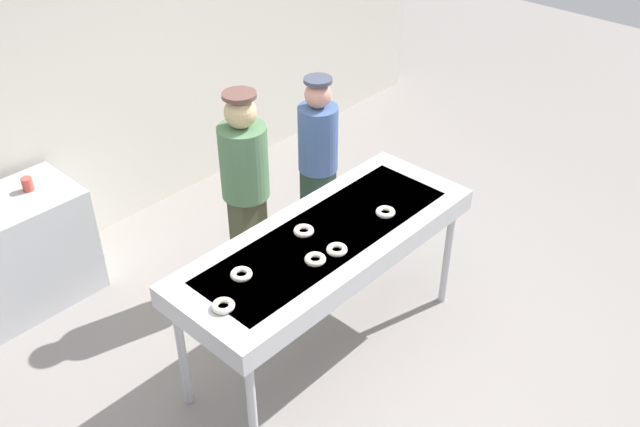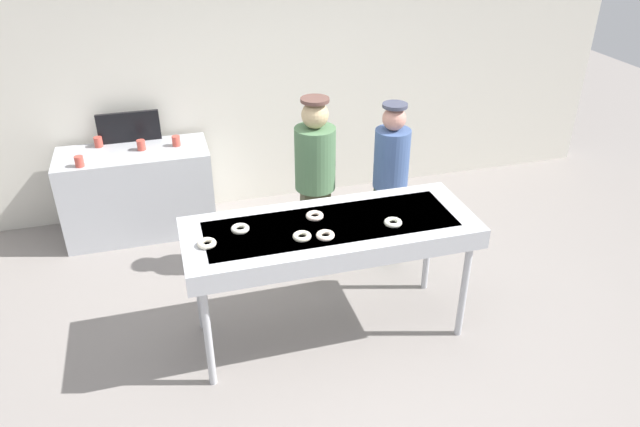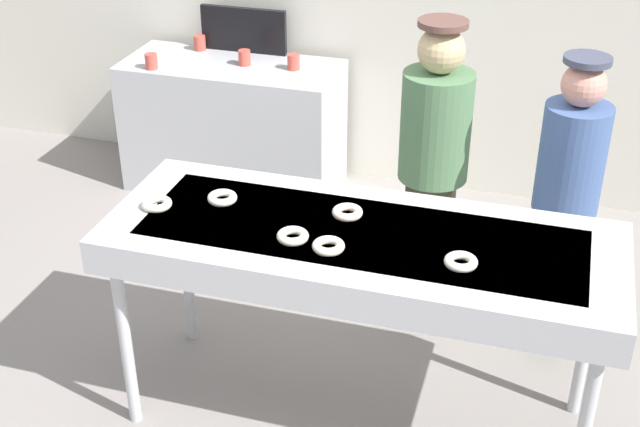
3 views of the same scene
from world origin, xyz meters
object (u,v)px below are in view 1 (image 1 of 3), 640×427
at_px(worker_baker, 318,161).
at_px(sugar_donut_4, 241,274).
at_px(sugar_donut_0, 337,250).
at_px(paper_cup_1, 27,184).
at_px(sugar_donut_1, 223,306).
at_px(fryer_conveyor, 326,245).
at_px(worker_assistant, 245,180).
at_px(sugar_donut_5, 385,212).
at_px(sugar_donut_2, 304,231).
at_px(sugar_donut_3, 315,259).

bearing_deg(worker_baker, sugar_donut_4, 16.18).
bearing_deg(sugar_donut_0, paper_cup_1, 111.54).
height_order(sugar_donut_1, worker_baker, worker_baker).
bearing_deg(fryer_conveyor, sugar_donut_1, -176.83).
height_order(fryer_conveyor, sugar_donut_4, sugar_donut_4).
distance_m(sugar_donut_0, worker_assistant, 1.14).
bearing_deg(paper_cup_1, fryer_conveyor, -64.73).
distance_m(worker_baker, worker_assistant, 0.68).
xyz_separation_m(sugar_donut_1, sugar_donut_4, (0.25, 0.13, 0.00)).
bearing_deg(worker_baker, fryer_conveyor, 34.83).
xyz_separation_m(sugar_donut_0, sugar_donut_5, (0.53, 0.04, 0.00)).
distance_m(sugar_donut_4, paper_cup_1, 2.01).
height_order(sugar_donut_0, sugar_donut_5, same).
xyz_separation_m(sugar_donut_5, paper_cup_1, (-1.41, 2.20, -0.08)).
xyz_separation_m(sugar_donut_0, worker_baker, (0.90, 1.00, -0.15)).
distance_m(sugar_donut_2, worker_assistant, 0.86).
xyz_separation_m(sugar_donut_1, worker_baker, (1.72, 0.88, -0.15)).
relative_size(sugar_donut_1, sugar_donut_2, 1.00).
xyz_separation_m(sugar_donut_2, sugar_donut_5, (0.52, -0.25, 0.00)).
bearing_deg(fryer_conveyor, sugar_donut_4, 172.85).
xyz_separation_m(sugar_donut_2, worker_assistant, (0.23, 0.83, -0.08)).
relative_size(sugar_donut_3, worker_baker, 0.08).
height_order(sugar_donut_1, sugar_donut_3, same).
bearing_deg(sugar_donut_1, worker_assistant, 43.35).
bearing_deg(sugar_donut_2, paper_cup_1, 114.41).
xyz_separation_m(fryer_conveyor, sugar_donut_3, (-0.25, -0.14, 0.10)).
bearing_deg(fryer_conveyor, sugar_donut_5, -17.38).
bearing_deg(sugar_donut_0, sugar_donut_5, 3.93).
relative_size(sugar_donut_5, worker_assistant, 0.08).
height_order(sugar_donut_0, worker_baker, worker_baker).
xyz_separation_m(worker_assistant, paper_cup_1, (-1.12, 1.12, -0.00)).
height_order(fryer_conveyor, worker_baker, worker_baker).
distance_m(sugar_donut_4, sugar_donut_5, 1.11).
bearing_deg(sugar_donut_0, worker_assistant, 78.10).
distance_m(sugar_donut_2, paper_cup_1, 2.14).
distance_m(fryer_conveyor, sugar_donut_0, 0.22).
bearing_deg(sugar_donut_1, sugar_donut_4, 27.61).
distance_m(sugar_donut_0, paper_cup_1, 2.41).
relative_size(sugar_donut_0, sugar_donut_1, 1.00).
xyz_separation_m(fryer_conveyor, sugar_donut_5, (0.43, -0.14, 0.10)).
height_order(sugar_donut_0, sugar_donut_2, same).
distance_m(fryer_conveyor, worker_baker, 1.16).
bearing_deg(sugar_donut_0, sugar_donut_2, 89.71).
bearing_deg(sugar_donut_3, fryer_conveyor, 28.98).
relative_size(sugar_donut_0, worker_baker, 0.08).
xyz_separation_m(sugar_donut_5, worker_baker, (0.38, 0.97, -0.15)).
relative_size(sugar_donut_4, worker_assistant, 0.08).
xyz_separation_m(sugar_donut_0, paper_cup_1, (-0.88, 2.24, -0.08)).
distance_m(fryer_conveyor, sugar_donut_5, 0.47).
bearing_deg(sugar_donut_1, paper_cup_1, 91.82).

